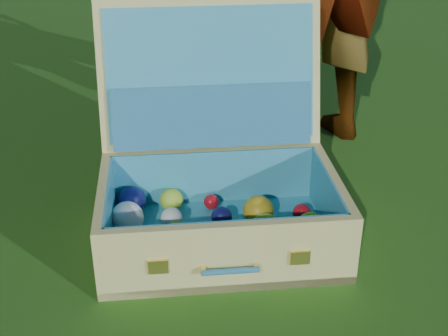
# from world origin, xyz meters

# --- Properties ---
(ground) EXTENTS (60.00, 60.00, 0.00)m
(ground) POSITION_xyz_m (0.00, 0.00, 0.00)
(ground) COLOR #215114
(ground) RESTS_ON ground
(suitcase) EXTENTS (0.76, 0.72, 0.61)m
(suitcase) POSITION_xyz_m (0.03, 0.18, 0.18)
(suitcase) COLOR #D9CE74
(suitcase) RESTS_ON ground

